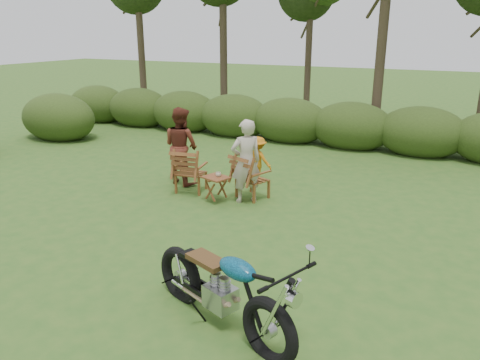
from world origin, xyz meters
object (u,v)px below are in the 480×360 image
at_px(lawn_chair_left, 192,191).
at_px(side_table, 216,189).
at_px(motorcycle, 221,324).
at_px(lawn_chair_right, 253,198).
at_px(cup, 218,174).
at_px(adult_a, 246,201).
at_px(adult_b, 183,183).
at_px(child, 258,182).

height_order(lawn_chair_left, side_table, side_table).
distance_m(motorcycle, lawn_chair_right, 4.57).
xyz_separation_m(cup, adult_a, (0.53, 0.23, -0.59)).
distance_m(cup, adult_b, 1.65).
xyz_separation_m(side_table, adult_b, (-1.33, 0.76, -0.27)).
relative_size(motorcycle, adult_b, 1.29).
height_order(lawn_chair_left, adult_b, adult_b).
xyz_separation_m(motorcycle, adult_a, (-1.54, 4.03, 0.00)).
distance_m(motorcycle, lawn_chair_left, 5.03).
relative_size(lawn_chair_right, child, 0.90).
relative_size(side_table, cup, 4.76).
bearing_deg(lawn_chair_right, adult_a, 104.60).
relative_size(cup, adult_b, 0.06).
xyz_separation_m(motorcycle, lawn_chair_right, (-1.52, 4.31, 0.00)).
distance_m(side_table, adult_b, 1.55).
bearing_deg(motorcycle, lawn_chair_left, 147.08).
relative_size(motorcycle, lawn_chair_right, 2.36).
height_order(lawn_chair_right, cup, cup).
bearing_deg(adult_a, lawn_chair_right, -138.44).
height_order(motorcycle, adult_b, adult_b).
distance_m(adult_a, adult_b, 1.95).
distance_m(side_table, adult_a, 0.68).
height_order(adult_a, child, adult_a).
relative_size(lawn_chair_right, side_table, 1.79).
distance_m(motorcycle, adult_a, 4.31).
distance_m(motorcycle, adult_b, 5.67).
xyz_separation_m(motorcycle, side_table, (-2.10, 3.76, 0.27)).
relative_size(side_table, child, 0.50).
xyz_separation_m(adult_a, adult_b, (-1.89, 0.49, 0.00)).
distance_m(motorcycle, child, 5.69).
xyz_separation_m(motorcycle, cup, (-2.07, 3.80, 0.59)).
xyz_separation_m(lawn_chair_left, adult_a, (1.38, -0.06, 0.00)).
distance_m(motorcycle, cup, 4.37).
bearing_deg(lawn_chair_right, child, -51.46).
relative_size(adult_b, child, 1.64).
bearing_deg(adult_b, child, -136.52).
relative_size(lawn_chair_left, child, 0.92).
xyz_separation_m(lawn_chair_right, child, (-0.35, 1.07, 0.00)).
bearing_deg(motorcycle, cup, 140.12).
distance_m(side_table, cup, 0.32).
relative_size(cup, adult_a, 0.07).
distance_m(cup, child, 1.69).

